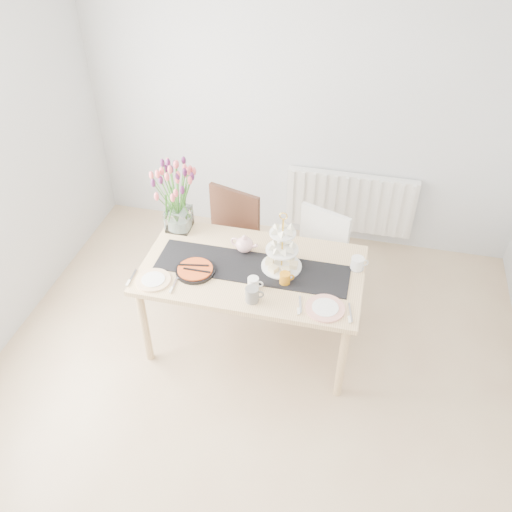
% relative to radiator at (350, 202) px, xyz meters
% --- Properties ---
extents(room_shell, '(4.50, 4.50, 4.50)m').
position_rel_radiator_xyz_m(room_shell, '(-0.50, -2.19, 0.85)').
color(room_shell, tan).
rests_on(room_shell, ground).
extents(radiator, '(1.20, 0.08, 0.60)m').
position_rel_radiator_xyz_m(radiator, '(0.00, 0.00, 0.00)').
color(radiator, white).
rests_on(radiator, room_shell).
extents(dining_table, '(1.60, 0.90, 0.75)m').
position_rel_radiator_xyz_m(dining_table, '(-0.59, -1.47, 0.22)').
color(dining_table, tan).
rests_on(dining_table, ground).
extents(chair_brown, '(0.58, 0.58, 0.94)m').
position_rel_radiator_xyz_m(chair_brown, '(-0.94, -0.91, 0.10)').
color(chair_brown, '#3C2016').
rests_on(chair_brown, ground).
extents(chair_white, '(0.56, 0.56, 0.87)m').
position_rel_radiator_xyz_m(chair_white, '(-0.19, -0.92, 0.06)').
color(chair_white, white).
rests_on(chair_white, ground).
extents(table_runner, '(1.40, 0.35, 0.01)m').
position_rel_radiator_xyz_m(table_runner, '(-0.59, -1.47, 0.30)').
color(table_runner, black).
rests_on(table_runner, dining_table).
extents(tulip_vase, '(0.66, 0.66, 0.57)m').
position_rel_radiator_xyz_m(tulip_vase, '(-1.26, -1.13, 0.66)').
color(tulip_vase, silver).
rests_on(tulip_vase, dining_table).
extents(cake_stand, '(0.29, 0.29, 0.43)m').
position_rel_radiator_xyz_m(cake_stand, '(-0.39, -1.42, 0.42)').
color(cake_stand, gold).
rests_on(cake_stand, dining_table).
extents(teapot, '(0.24, 0.21, 0.14)m').
position_rel_radiator_xyz_m(teapot, '(-0.69, -1.30, 0.37)').
color(teapot, silver).
rests_on(teapot, dining_table).
extents(cream_jug, '(0.11, 0.11, 0.09)m').
position_rel_radiator_xyz_m(cream_jug, '(0.14, -1.31, 0.35)').
color(cream_jug, white).
rests_on(cream_jug, dining_table).
extents(tart_tin, '(0.28, 0.28, 0.03)m').
position_rel_radiator_xyz_m(tart_tin, '(-0.98, -1.61, 0.32)').
color(tart_tin, black).
rests_on(tart_tin, dining_table).
extents(mug_grey, '(0.11, 0.11, 0.11)m').
position_rel_radiator_xyz_m(mug_grey, '(-0.51, -1.80, 0.35)').
color(mug_grey, slate).
rests_on(mug_grey, dining_table).
extents(mug_white, '(0.08, 0.08, 0.09)m').
position_rel_radiator_xyz_m(mug_white, '(-0.53, -1.69, 0.35)').
color(mug_white, white).
rests_on(mug_white, dining_table).
extents(mug_orange, '(0.10, 0.10, 0.09)m').
position_rel_radiator_xyz_m(mug_orange, '(-0.33, -1.58, 0.34)').
color(mug_orange, orange).
rests_on(mug_orange, dining_table).
extents(plate_left, '(0.26, 0.26, 0.01)m').
position_rel_radiator_xyz_m(plate_left, '(-1.24, -1.77, 0.31)').
color(plate_left, white).
rests_on(plate_left, dining_table).
extents(plate_right, '(0.31, 0.31, 0.01)m').
position_rel_radiator_xyz_m(plate_right, '(-0.02, -1.77, 0.31)').
color(plate_right, white).
rests_on(plate_right, dining_table).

